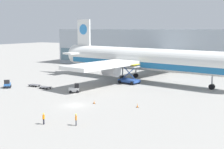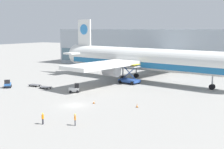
# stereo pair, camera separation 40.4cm
# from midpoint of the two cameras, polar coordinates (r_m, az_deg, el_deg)

# --- Properties ---
(ground_plane) EXTENTS (400.00, 400.00, 0.00)m
(ground_plane) POSITION_cam_midpoint_polar(r_m,az_deg,el_deg) (58.76, -7.07, -5.63)
(ground_plane) COLOR gray
(terminal_building) EXTENTS (90.00, 18.20, 14.00)m
(terminal_building) POSITION_cam_midpoint_polar(r_m,az_deg,el_deg) (116.04, 10.56, 4.68)
(terminal_building) COLOR #9EA8B2
(terminal_building) RESTS_ON ground_plane
(airplane_main) EXTENTS (57.88, 48.65, 17.00)m
(airplane_main) POSITION_cam_midpoint_polar(r_m,az_deg,el_deg) (85.68, 4.91, 2.77)
(airplane_main) COLOR white
(airplane_main) RESTS_ON ground_plane
(scissor_lift_loader) EXTENTS (5.57, 3.99, 5.15)m
(scissor_lift_loader) POSITION_cam_midpoint_polar(r_m,az_deg,el_deg) (81.08, 3.01, -0.28)
(scissor_lift_loader) COLOR #284C99
(scissor_lift_loader) RESTS_ON ground_plane
(baggage_tug_mid) EXTENTS (2.72, 2.75, 2.00)m
(baggage_tug_mid) POSITION_cam_midpoint_polar(r_m,az_deg,el_deg) (79.44, -18.75, -1.70)
(baggage_tug_mid) COLOR #2D66B7
(baggage_tug_mid) RESTS_ON ground_plane
(baggage_tug_far) EXTENTS (2.77, 2.69, 2.00)m
(baggage_tug_far) POSITION_cam_midpoint_polar(r_m,az_deg,el_deg) (70.32, -7.01, -2.58)
(baggage_tug_far) COLOR silver
(baggage_tug_far) RESTS_ON ground_plane
(baggage_dolly_lead) EXTENTS (3.75, 1.72, 0.48)m
(baggage_dolly_lead) POSITION_cam_midpoint_polar(r_m,az_deg,el_deg) (79.41, -14.16, -1.87)
(baggage_dolly_lead) COLOR #56565B
(baggage_dolly_lead) RESTS_ON ground_plane
(baggage_dolly_second) EXTENTS (3.75, 1.72, 0.48)m
(baggage_dolly_second) POSITION_cam_midpoint_polar(r_m,az_deg,el_deg) (75.85, -12.26, -2.28)
(baggage_dolly_second) COLOR #56565B
(baggage_dolly_second) RESTS_ON ground_plane
(ground_crew_near) EXTENTS (0.40, 0.46, 1.77)m
(ground_crew_near) POSITION_cam_midpoint_polar(r_m,az_deg,el_deg) (46.58, -6.85, -8.03)
(ground_crew_near) COLOR black
(ground_crew_near) RESTS_ON ground_plane
(ground_crew_far) EXTENTS (0.33, 0.54, 1.73)m
(ground_crew_far) POSITION_cam_midpoint_polar(r_m,az_deg,el_deg) (47.98, -12.64, -7.72)
(ground_crew_far) COLOR black
(ground_crew_far) RESTS_ON ground_plane
(traffic_cone_near) EXTENTS (0.40, 0.40, 0.73)m
(traffic_cone_near) POSITION_cam_midpoint_polar(r_m,az_deg,el_deg) (56.96, 4.47, -5.67)
(traffic_cone_near) COLOR black
(traffic_cone_near) RESTS_ON ground_plane
(traffic_cone_far) EXTENTS (0.40, 0.40, 0.61)m
(traffic_cone_far) POSITION_cam_midpoint_polar(r_m,az_deg,el_deg) (59.73, -3.48, -5.06)
(traffic_cone_far) COLOR black
(traffic_cone_far) RESTS_ON ground_plane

